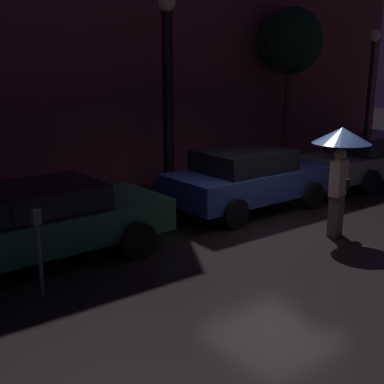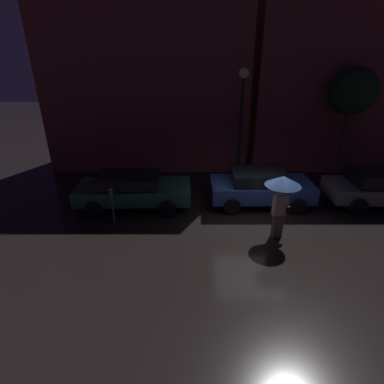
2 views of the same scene
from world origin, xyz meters
name	(u,v)px [view 1 (image 1 of 2)]	position (x,y,z in m)	size (l,w,h in m)	color
ground_plane	(277,229)	(0.00, 0.00, 0.00)	(60.00, 60.00, 0.00)	black
building_facade_right	(264,25)	(5.88, 6.50, 4.71)	(9.97, 3.00, 9.42)	brown
parked_car_green	(40,221)	(-4.46, 1.26, 0.71)	(4.41, 1.97, 1.32)	#1E5638
parked_car_blue	(247,178)	(0.52, 1.48, 0.74)	(3.97, 2.01, 1.40)	navy
parked_car_grey	(371,157)	(5.29, 1.38, 0.74)	(4.24, 1.93, 1.40)	slate
pedestrian_with_umbrella	(341,151)	(0.61, -0.96, 1.70)	(1.10, 1.10, 2.14)	#66564C
parking_meter	(39,243)	(-4.94, -0.06, 0.81)	(0.12, 0.10, 1.31)	#4C5154
street_lamp_near	(167,58)	(-0.02, 3.93, 3.47)	(0.43, 0.43, 5.00)	black
street_lamp_far	(372,67)	(8.96, 4.04, 3.27)	(0.45, 0.45, 4.59)	black
street_tree	(290,42)	(4.80, 4.24, 4.00)	(2.04, 2.04, 5.06)	#473323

